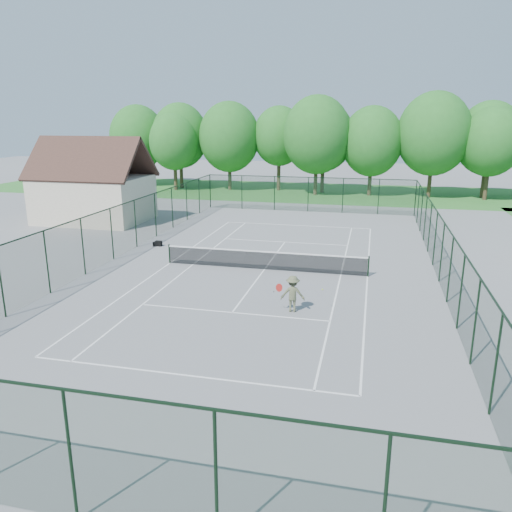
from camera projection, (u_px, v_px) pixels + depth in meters
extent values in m
plane|color=gray|center=(264.00, 269.00, 27.09)|extent=(140.00, 140.00, 0.00)
cube|color=#378032|center=(322.00, 192.00, 55.24)|extent=(80.00, 16.00, 0.01)
cube|color=white|center=(297.00, 225.00, 38.24)|extent=(10.97, 0.08, 0.01)
cube|color=white|center=(186.00, 375.00, 15.94)|extent=(10.97, 0.08, 0.01)
cube|color=white|center=(285.00, 242.00, 33.10)|extent=(8.23, 0.08, 0.01)
cube|color=white|center=(232.00, 312.00, 21.09)|extent=(8.23, 0.08, 0.01)
cube|color=white|center=(367.00, 276.00, 25.88)|extent=(0.08, 23.77, 0.01)
cube|color=white|center=(170.00, 263.00, 28.30)|extent=(0.08, 23.77, 0.01)
cube|color=white|center=(341.00, 275.00, 26.19)|extent=(0.08, 23.77, 0.01)
cube|color=white|center=(193.00, 265.00, 28.00)|extent=(0.08, 23.77, 0.01)
cube|color=white|center=(264.00, 269.00, 27.09)|extent=(0.08, 12.80, 0.01)
cylinder|color=black|center=(169.00, 254.00, 28.16)|extent=(0.08, 0.08, 1.10)
cylinder|color=black|center=(368.00, 266.00, 25.73)|extent=(0.08, 0.08, 1.10)
cube|color=black|center=(264.00, 261.00, 26.96)|extent=(11.00, 0.02, 0.96)
cube|color=white|center=(264.00, 252.00, 26.83)|extent=(11.00, 0.05, 0.07)
cube|color=#183420|center=(308.00, 194.00, 43.58)|extent=(18.00, 0.02, 3.00)
cube|color=#183420|center=(70.00, 457.00, 9.80)|extent=(18.00, 0.02, 3.00)
cube|color=#183420|center=(442.00, 253.00, 24.71)|extent=(0.02, 36.00, 3.00)
cube|color=#183420|center=(112.00, 234.00, 28.67)|extent=(0.02, 36.00, 3.00)
cube|color=black|center=(309.00, 177.00, 43.18)|extent=(18.00, 0.05, 0.05)
cube|color=black|center=(63.00, 389.00, 9.40)|extent=(18.00, 0.05, 0.05)
cube|color=black|center=(445.00, 223.00, 24.31)|extent=(0.05, 36.00, 0.05)
cube|color=black|center=(110.00, 208.00, 28.27)|extent=(0.05, 36.00, 0.05)
cube|color=beige|center=(94.00, 199.00, 39.53)|extent=(8.00, 6.00, 3.50)
cube|color=#492F25|center=(101.00, 156.00, 40.07)|extent=(8.60, 3.27, 3.27)
cube|color=#492F25|center=(80.00, 159.00, 37.26)|extent=(8.60, 3.27, 3.27)
cylinder|color=#483925|center=(181.00, 170.00, 58.31)|extent=(0.40, 0.40, 4.20)
ellipsoid|color=#2C7C2A|center=(180.00, 136.00, 57.27)|extent=(6.40, 6.40, 7.40)
cylinder|color=#483925|center=(323.00, 173.00, 54.68)|extent=(0.40, 0.40, 4.20)
ellipsoid|color=#2C7C2A|center=(324.00, 137.00, 53.64)|extent=(6.40, 6.40, 7.40)
cylinder|color=#483925|center=(484.00, 177.00, 51.05)|extent=(0.40, 0.40, 4.20)
ellipsoid|color=#2C7C2A|center=(489.00, 138.00, 50.01)|extent=(6.40, 6.40, 7.40)
cube|color=black|center=(159.00, 243.00, 32.03)|extent=(0.43, 0.27, 0.34)
cube|color=black|center=(155.00, 244.00, 32.00)|extent=(0.40, 0.33, 0.27)
imported|color=#585C3F|center=(293.00, 294.00, 21.02)|extent=(1.07, 0.68, 1.58)
sphere|color=#A8D533|center=(322.00, 289.00, 21.09)|extent=(0.07, 0.07, 0.07)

